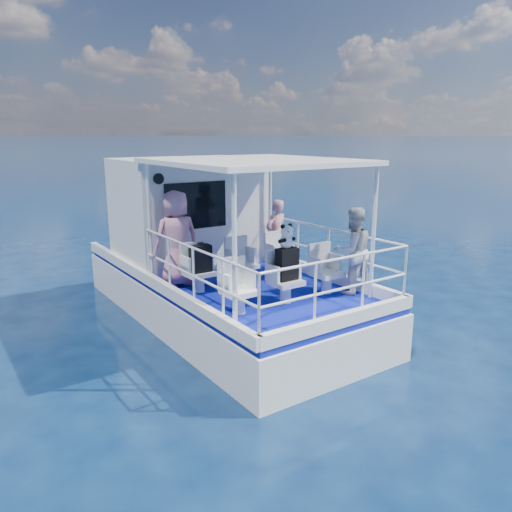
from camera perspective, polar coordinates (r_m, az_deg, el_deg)
The scene contains 20 objects.
ground at distance 9.40m, azimuth -0.85°, elevation -8.68°, with size 2000.00×2000.00×0.00m, color #081A3A.
hull at distance 10.19m, azimuth -3.99°, elevation -6.89°, with size 3.00×7.00×1.60m, color white.
deck at distance 9.92m, azimuth -4.08°, elevation -2.29°, with size 2.90×6.90×0.10m, color navy.
cabin at distance 10.80m, azimuth -7.70°, elevation 5.18°, with size 2.85×2.00×2.20m, color white.
canopy at distance 8.53m, azimuth -0.17°, elevation 10.75°, with size 3.00×3.20×0.08m, color white.
canopy_posts at distance 8.63m, azimuth 0.02°, elevation 3.16°, with size 2.77×2.97×2.20m.
railings at distance 8.50m, azimuth 1.26°, elevation -1.16°, with size 2.84×3.59×1.00m, color white, non-canonical shape.
seat_port_fwd at distance 8.76m, azimuth -6.52°, elevation -2.89°, with size 0.48×0.46×0.38m, color white.
seat_center_fwd at distance 9.20m, azimuth -1.57°, elevation -2.00°, with size 0.48×0.46×0.38m, color white.
seat_stbd_fwd at distance 9.70m, azimuth 2.90°, elevation -1.18°, with size 0.48×0.46×0.38m, color white.
seat_port_aft at distance 7.69m, azimuth -1.93°, elevation -5.20°, with size 0.48×0.46×0.38m, color white.
seat_center_aft at distance 8.18m, azimuth 3.40°, elevation -4.03°, with size 0.48×0.46×0.38m, color white.
seat_stbd_aft at distance 8.74m, azimuth 8.07°, elevation -2.98°, with size 0.48×0.46×0.38m, color white.
passenger_port_fwd at distance 9.04m, azimuth -9.07°, elevation 1.97°, with size 0.65×0.46×1.73m, color #BF7C94.
passenger_stbd_fwd at distance 10.02m, azimuth 2.30°, elevation 2.40°, with size 0.52×0.34×1.43m, color pink.
passenger_stbd_aft at distance 8.67m, azimuth 10.98°, elevation 0.58°, with size 0.73×0.57×1.50m, color silver.
backpack_port at distance 8.59m, azimuth -6.36°, elevation -0.30°, with size 0.36×0.20×0.47m, color black.
backpack_center at distance 8.07m, azimuth 3.56°, elevation -0.94°, with size 0.35×0.20×0.53m, color black.
compact_camera at distance 8.52m, azimuth -6.37°, elevation 1.39°, with size 0.09×0.06×0.06m, color black.
panda at distance 7.98m, azimuth 3.48°, elevation 2.28°, with size 0.25×0.21×0.39m, color white, non-canonical shape.
Camera 1 is at (-4.80, -7.24, 3.59)m, focal length 35.00 mm.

